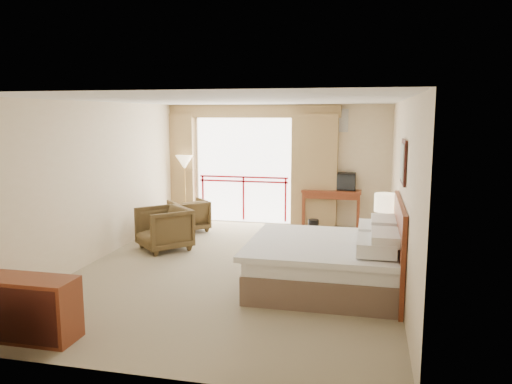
% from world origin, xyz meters
% --- Properties ---
extents(floor, '(7.00, 7.00, 0.00)m').
position_xyz_m(floor, '(0.00, 0.00, 0.00)').
color(floor, gray).
rests_on(floor, ground).
extents(ceiling, '(7.00, 7.00, 0.00)m').
position_xyz_m(ceiling, '(0.00, 0.00, 2.70)').
color(ceiling, white).
rests_on(ceiling, wall_back).
extents(wall_back, '(5.00, 0.00, 5.00)m').
position_xyz_m(wall_back, '(0.00, 3.50, 1.35)').
color(wall_back, beige).
rests_on(wall_back, ground).
extents(wall_front, '(5.00, 0.00, 5.00)m').
position_xyz_m(wall_front, '(0.00, -3.50, 1.35)').
color(wall_front, beige).
rests_on(wall_front, ground).
extents(wall_left, '(0.00, 7.00, 7.00)m').
position_xyz_m(wall_left, '(-2.50, 0.00, 1.35)').
color(wall_left, beige).
rests_on(wall_left, ground).
extents(wall_right, '(0.00, 7.00, 7.00)m').
position_xyz_m(wall_right, '(2.50, 0.00, 1.35)').
color(wall_right, beige).
rests_on(wall_right, ground).
extents(balcony_door, '(2.40, 0.00, 2.40)m').
position_xyz_m(balcony_door, '(-0.80, 3.48, 1.20)').
color(balcony_door, white).
rests_on(balcony_door, wall_back).
extents(balcony_railing, '(2.09, 0.03, 1.02)m').
position_xyz_m(balcony_railing, '(-0.80, 3.46, 0.81)').
color(balcony_railing, '#A00D18').
rests_on(balcony_railing, wall_back).
extents(curtain_left, '(1.00, 0.26, 2.50)m').
position_xyz_m(curtain_left, '(-2.45, 3.35, 1.25)').
color(curtain_left, olive).
rests_on(curtain_left, wall_back).
extents(curtain_right, '(1.00, 0.26, 2.50)m').
position_xyz_m(curtain_right, '(0.85, 3.35, 1.25)').
color(curtain_right, olive).
rests_on(curtain_right, wall_back).
extents(valance, '(4.40, 0.22, 0.28)m').
position_xyz_m(valance, '(-0.80, 3.38, 2.55)').
color(valance, olive).
rests_on(valance, wall_back).
extents(hvac_vent, '(0.50, 0.04, 0.50)m').
position_xyz_m(hvac_vent, '(1.30, 3.47, 2.35)').
color(hvac_vent, silver).
rests_on(hvac_vent, wall_back).
extents(bed, '(2.13, 2.06, 0.97)m').
position_xyz_m(bed, '(1.50, -0.60, 0.38)').
color(bed, brown).
rests_on(bed, floor).
extents(headboard, '(0.06, 2.10, 1.30)m').
position_xyz_m(headboard, '(2.46, -0.60, 0.65)').
color(headboard, '#622413').
rests_on(headboard, wall_right).
extents(framed_art, '(0.04, 0.72, 0.60)m').
position_xyz_m(framed_art, '(2.47, -0.60, 1.85)').
color(framed_art, black).
rests_on(framed_art, wall_right).
extents(nightstand, '(0.40, 0.47, 0.55)m').
position_xyz_m(nightstand, '(2.30, 0.65, 0.27)').
color(nightstand, '#622413').
rests_on(nightstand, floor).
extents(table_lamp, '(0.36, 0.36, 0.63)m').
position_xyz_m(table_lamp, '(2.30, 0.70, 1.04)').
color(table_lamp, tan).
rests_on(table_lamp, nightstand).
extents(phone, '(0.18, 0.14, 0.08)m').
position_xyz_m(phone, '(2.25, 0.50, 0.59)').
color(phone, black).
rests_on(phone, nightstand).
extents(desk, '(1.29, 0.62, 0.84)m').
position_xyz_m(desk, '(1.24, 3.45, 0.65)').
color(desk, '#622413').
rests_on(desk, floor).
extents(tv, '(0.42, 0.34, 0.39)m').
position_xyz_m(tv, '(1.54, 3.39, 1.03)').
color(tv, black).
rests_on(tv, desk).
extents(coffee_maker, '(0.17, 0.17, 0.29)m').
position_xyz_m(coffee_maker, '(0.89, 3.39, 0.98)').
color(coffee_maker, black).
rests_on(coffee_maker, desk).
extents(cup, '(0.09, 0.09, 0.10)m').
position_xyz_m(cup, '(1.04, 3.34, 0.89)').
color(cup, white).
rests_on(cup, desk).
extents(wastebasket, '(0.29, 0.29, 0.28)m').
position_xyz_m(wastebasket, '(0.91, 2.71, 0.14)').
color(wastebasket, black).
rests_on(wastebasket, floor).
extents(armchair_far, '(1.04, 1.04, 0.68)m').
position_xyz_m(armchair_far, '(-1.72, 2.31, 0.00)').
color(armchair_far, '#45341B').
rests_on(armchair_far, floor).
extents(armchair_near, '(1.21, 1.21, 0.79)m').
position_xyz_m(armchair_near, '(-1.64, 0.79, 0.00)').
color(armchair_near, '#45341B').
rests_on(armchair_near, floor).
extents(side_table, '(0.56, 0.56, 0.61)m').
position_xyz_m(side_table, '(-1.84, 1.54, 0.42)').
color(side_table, black).
rests_on(side_table, floor).
extents(book, '(0.20, 0.25, 0.02)m').
position_xyz_m(book, '(-1.84, 1.54, 0.61)').
color(book, white).
rests_on(book, side_table).
extents(floor_lamp, '(0.40, 0.40, 1.55)m').
position_xyz_m(floor_lamp, '(-2.11, 3.14, 1.34)').
color(floor_lamp, tan).
rests_on(floor_lamp, floor).
extents(dresser, '(1.06, 0.45, 0.71)m').
position_xyz_m(dresser, '(-1.61, -3.03, 0.35)').
color(dresser, '#622413').
rests_on(dresser, floor).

